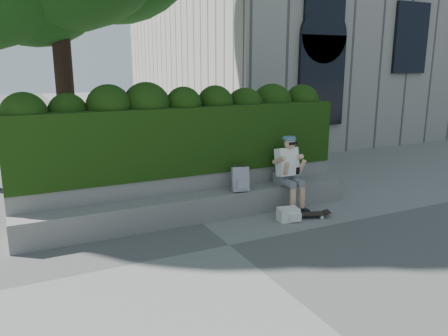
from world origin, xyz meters
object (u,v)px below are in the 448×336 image
skateboard (306,214)px  backpack_plaid (240,179)px  backpack_ground (288,214)px  person (289,170)px

skateboard → backpack_plaid: size_ratio=1.83×
backpack_plaid → backpack_ground: 1.05m
backpack_plaid → skateboard: bearing=-18.7°
person → backpack_plaid: (-0.98, 0.08, -0.08)m
person → skateboard: 0.90m
backpack_plaid → backpack_ground: size_ratio=1.24×
person → skateboard: size_ratio=1.71×
skateboard → backpack_plaid: bearing=165.1°
skateboard → backpack_ground: backpack_ground is taller
person → skateboard: person is taller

